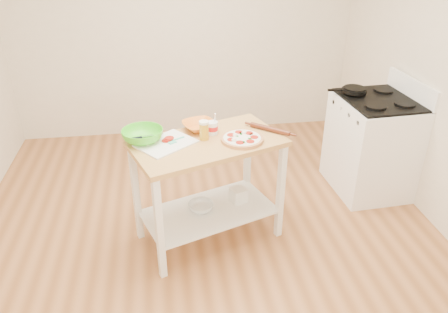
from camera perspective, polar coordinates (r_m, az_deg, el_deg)
name	(u,v)px	position (r m, az deg, el deg)	size (l,w,h in m)	color
room_shell	(204,87)	(3.07, -2.62, 9.04)	(4.04, 4.54, 2.74)	#AA6C3E
prep_island	(208,170)	(3.42, -2.09, -1.76)	(1.27, 0.96, 0.90)	tan
gas_stove	(372,145)	(4.43, 18.73, 1.48)	(0.69, 0.80, 1.11)	white
skillet	(353,90)	(4.29, 16.56, 8.31)	(0.36, 0.23, 0.03)	black
pizza	(242,139)	(3.30, 2.35, 2.35)	(0.32, 0.32, 0.05)	tan
cutting_board	(165,143)	(3.28, -7.67, 1.73)	(0.50, 0.48, 0.04)	white
spatula	(176,140)	(3.30, -6.33, 2.12)	(0.13, 0.12, 0.01)	#49C2A8
knife	(141,137)	(3.38, -10.73, 2.48)	(0.26, 0.10, 0.01)	silver
orange_bowl	(199,126)	(3.48, -3.26, 4.02)	(0.26, 0.26, 0.06)	orange
green_bowl	(143,136)	(3.33, -10.58, 2.70)	(0.31, 0.31, 0.10)	#48CE24
beer_pint	(204,130)	(3.30, -2.63, 3.45)	(0.07, 0.07, 0.15)	gold
yogurt_tub	(212,128)	(3.40, -1.51, 3.76)	(0.08, 0.08, 0.18)	white
rolling_pin	(270,129)	(3.47, 6.03, 3.57)	(0.04, 0.04, 0.34)	#5D2715
shelf_glass_bowl	(201,207)	(3.62, -3.04, -6.58)	(0.21, 0.21, 0.07)	silver
shelf_bin	(238,195)	(3.72, 1.88, -5.02)	(0.12, 0.12, 0.12)	white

